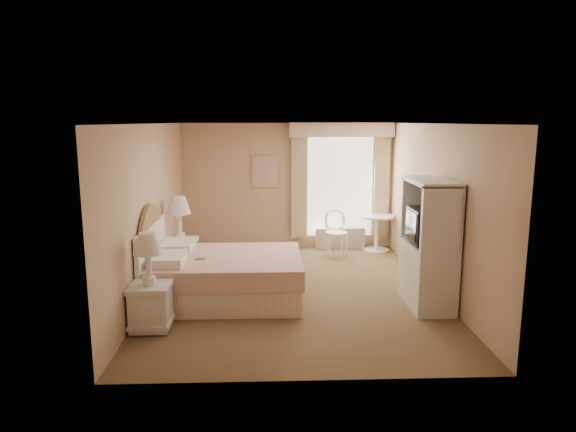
{
  "coord_description": "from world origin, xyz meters",
  "views": [
    {
      "loc": [
        -0.39,
        -7.45,
        2.54
      ],
      "look_at": [
        -0.09,
        0.3,
        1.1
      ],
      "focal_mm": 32.0,
      "sensor_mm": 36.0,
      "label": 1
    }
  ],
  "objects_px": {
    "cafe_chair": "(336,229)",
    "armoire": "(428,254)",
    "nightstand_far": "(180,247)",
    "round_table": "(377,227)",
    "nightstand_near": "(150,294)",
    "bed": "(218,275)"
  },
  "relations": [
    {
      "from": "nightstand_near",
      "to": "armoire",
      "type": "xyz_separation_m",
      "value": [
        3.65,
        0.72,
        0.28
      ]
    },
    {
      "from": "bed",
      "to": "nightstand_near",
      "type": "bearing_deg",
      "value": -123.6
    },
    {
      "from": "nightstand_near",
      "to": "round_table",
      "type": "bearing_deg",
      "value": 46.63
    },
    {
      "from": "cafe_chair",
      "to": "bed",
      "type": "bearing_deg",
      "value": -135.87
    },
    {
      "from": "nightstand_near",
      "to": "nightstand_far",
      "type": "distance_m",
      "value": 2.19
    },
    {
      "from": "cafe_chair",
      "to": "armoire",
      "type": "bearing_deg",
      "value": -78.23
    },
    {
      "from": "bed",
      "to": "nightstand_far",
      "type": "xyz_separation_m",
      "value": [
        -0.72,
        1.1,
        0.14
      ]
    },
    {
      "from": "nightstand_far",
      "to": "round_table",
      "type": "height_order",
      "value": "nightstand_far"
    },
    {
      "from": "bed",
      "to": "round_table",
      "type": "relative_size",
      "value": 3.04
    },
    {
      "from": "nightstand_far",
      "to": "cafe_chair",
      "type": "bearing_deg",
      "value": 26.05
    },
    {
      "from": "bed",
      "to": "round_table",
      "type": "bearing_deg",
      "value": 43.42
    },
    {
      "from": "bed",
      "to": "nightstand_far",
      "type": "height_order",
      "value": "bed"
    },
    {
      "from": "round_table",
      "to": "cafe_chair",
      "type": "height_order",
      "value": "cafe_chair"
    },
    {
      "from": "bed",
      "to": "cafe_chair",
      "type": "distance_m",
      "value": 3.17
    },
    {
      "from": "nightstand_near",
      "to": "cafe_chair",
      "type": "distance_m",
      "value": 4.46
    },
    {
      "from": "nightstand_near",
      "to": "armoire",
      "type": "distance_m",
      "value": 3.73
    },
    {
      "from": "bed",
      "to": "round_table",
      "type": "xyz_separation_m",
      "value": [
        2.87,
        2.71,
        0.11
      ]
    },
    {
      "from": "nightstand_near",
      "to": "bed",
      "type": "bearing_deg",
      "value": 56.4
    },
    {
      "from": "round_table",
      "to": "nightstand_far",
      "type": "bearing_deg",
      "value": -155.78
    },
    {
      "from": "cafe_chair",
      "to": "armoire",
      "type": "xyz_separation_m",
      "value": [
        0.91,
        -2.8,
        0.23
      ]
    },
    {
      "from": "cafe_chair",
      "to": "armoire",
      "type": "relative_size",
      "value": 0.49
    },
    {
      "from": "nightstand_far",
      "to": "round_table",
      "type": "xyz_separation_m",
      "value": [
        3.59,
        1.61,
        -0.03
      ]
    }
  ]
}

